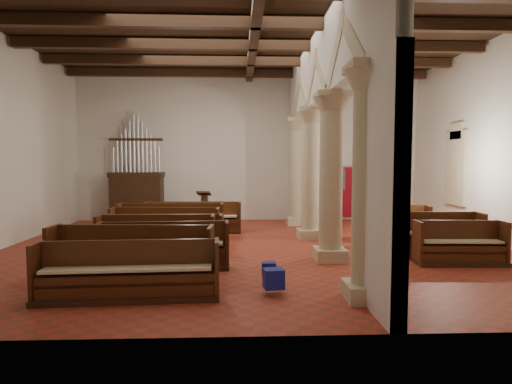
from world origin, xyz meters
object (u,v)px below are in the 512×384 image
(lectern, at_px, (204,210))
(processional_banner, at_px, (338,204))
(pipe_organ, at_px, (137,188))
(nave_pew_0, at_px, (129,280))
(aisle_pew_0, at_px, (460,250))

(lectern, height_order, processional_banner, processional_banner)
(pipe_organ, bearing_deg, processional_banner, -6.76)
(nave_pew_0, bearing_deg, processional_banner, 53.89)
(lectern, height_order, aisle_pew_0, lectern)
(nave_pew_0, bearing_deg, lectern, 83.29)
(lectern, distance_m, nave_pew_0, 9.27)
(pipe_organ, relative_size, nave_pew_0, 1.38)
(pipe_organ, xyz_separation_m, aisle_pew_0, (9.27, -7.52, -1.03))
(processional_banner, bearing_deg, aisle_pew_0, -62.45)
(pipe_organ, relative_size, lectern, 3.40)
(processional_banner, distance_m, nave_pew_0, 10.58)
(aisle_pew_0, bearing_deg, pipe_organ, 144.12)
(processional_banner, bearing_deg, pipe_organ, -170.88)
(processional_banner, bearing_deg, lectern, -168.36)
(aisle_pew_0, bearing_deg, nave_pew_0, -159.09)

